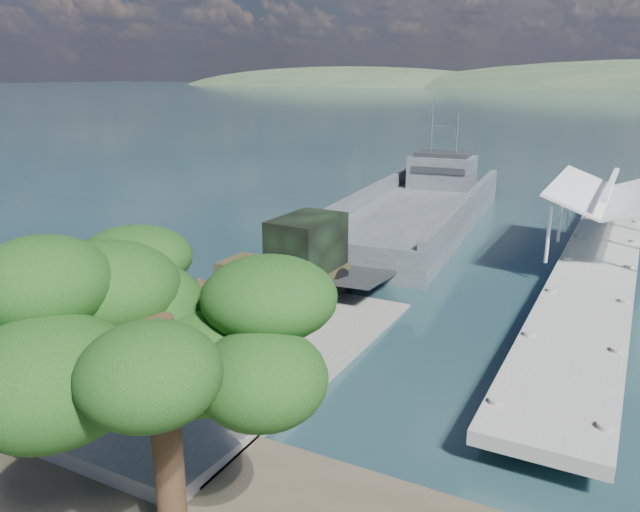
{
  "coord_description": "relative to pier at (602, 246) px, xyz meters",
  "views": [
    {
      "loc": [
        14.63,
        -20.36,
        11.35
      ],
      "look_at": [
        0.87,
        6.0,
        2.63
      ],
      "focal_mm": 35.0,
      "sensor_mm": 36.0,
      "label": 1
    }
  ],
  "objects": [
    {
      "name": "landing_craft",
      "position": [
        -13.46,
        5.34,
        -0.8
      ],
      "size": [
        10.68,
        33.26,
        9.73
      ],
      "rotation": [
        0.0,
        0.0,
        0.08
      ],
      "color": "#41474C",
      "rests_on": "ground"
    },
    {
      "name": "military_truck",
      "position": [
        -12.78,
        -14.57,
        0.94
      ],
      "size": [
        3.15,
        8.93,
        4.1
      ],
      "rotation": [
        0.0,
        0.0,
        -0.03
      ],
      "color": "black",
      "rests_on": "boat_ramp"
    },
    {
      "name": "pier",
      "position": [
        0.0,
        0.0,
        0.0
      ],
      "size": [
        6.4,
        44.0,
        6.1
      ],
      "color": "gray",
      "rests_on": "ground"
    },
    {
      "name": "boat_ramp",
      "position": [
        -13.0,
        -19.77,
        -1.35
      ],
      "size": [
        10.0,
        18.0,
        0.5
      ],
      "primitive_type": "cube",
      "color": "slate",
      "rests_on": "ground"
    },
    {
      "name": "soldier",
      "position": [
        -14.94,
        -18.82,
        -0.14
      ],
      "size": [
        0.74,
        0.52,
        1.92
      ],
      "primitive_type": "imported",
      "rotation": [
        0.0,
        0.0,
        -0.09
      ],
      "color": "#202E19",
      "rests_on": "boat_ramp"
    },
    {
      "name": "overhang_tree",
      "position": [
        -7.56,
        -29.46,
        4.67
      ],
      "size": [
        8.62,
        7.94,
        7.82
      ],
      "color": "#331E14",
      "rests_on": "ground"
    },
    {
      "name": "ground",
      "position": [
        -13.0,
        -18.77,
        -1.6
      ],
      "size": [
        1400.0,
        1400.0,
        0.0
      ],
      "primitive_type": "plane",
      "color": "#1B3D42",
      "rests_on": "ground"
    },
    {
      "name": "shoreline_rocks",
      "position": [
        -19.2,
        -18.27,
        -1.6
      ],
      "size": [
        3.2,
        5.6,
        0.9
      ],
      "primitive_type": null,
      "color": "#555552",
      "rests_on": "ground"
    }
  ]
}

